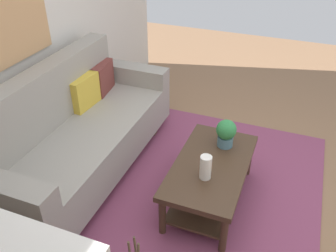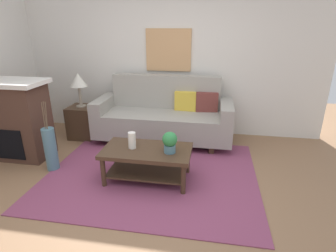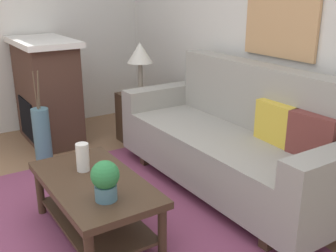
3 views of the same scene
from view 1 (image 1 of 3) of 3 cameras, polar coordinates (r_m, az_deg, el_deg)
name	(u,v)px [view 1 (image 1 of 3)]	position (r m, az deg, el deg)	size (l,w,h in m)	color
ground_plane	(249,209)	(3.36, 12.58, -12.70)	(9.26, 9.26, 0.00)	#8C6647
wall_back	(15,30)	(3.50, -22.94, 13.71)	(5.26, 0.10, 2.70)	silver
area_rug	(195,194)	(3.42, 4.24, -10.69)	(2.74, 2.20, 0.01)	#843D5B
couch	(79,134)	(3.53, -13.81, -1.19)	(2.25, 0.84, 1.08)	gray
throw_pillow_mustard	(85,92)	(3.72, -12.99, 5.23)	(0.36, 0.12, 0.32)	gold
throw_pillow_maroon	(102,78)	(3.98, -10.28, 7.48)	(0.36, 0.12, 0.32)	brown
coffee_table	(210,174)	(3.17, 6.70, -7.51)	(1.10, 0.60, 0.43)	#422D1E
tabletop_vase	(206,167)	(2.89, 5.94, -6.48)	(0.09, 0.09, 0.21)	white
potted_plant_tabletop	(226,132)	(3.24, 9.12, -1.01)	(0.18, 0.18, 0.26)	slate
framed_painting	(14,19)	(3.38, -23.03, 15.26)	(0.78, 0.03, 0.70)	tan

